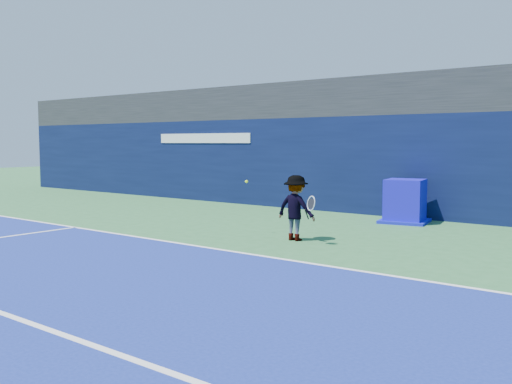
% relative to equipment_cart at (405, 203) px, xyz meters
% --- Properties ---
extents(ground, '(80.00, 80.00, 0.00)m').
position_rel_equipment_cart_xyz_m(ground, '(-1.33, -9.15, -0.54)').
color(ground, '#2F6938').
rests_on(ground, ground).
extents(baseline, '(24.00, 0.10, 0.01)m').
position_rel_equipment_cart_xyz_m(baseline, '(-1.33, -6.15, -0.53)').
color(baseline, white).
rests_on(baseline, ground).
extents(stadium_band, '(36.00, 3.00, 1.20)m').
position_rel_equipment_cart_xyz_m(stadium_band, '(-1.33, 2.35, 3.06)').
color(stadium_band, black).
rests_on(stadium_band, back_wall_assembly).
extents(back_wall_assembly, '(36.00, 1.03, 3.00)m').
position_rel_equipment_cart_xyz_m(back_wall_assembly, '(-1.34, 1.35, 0.96)').
color(back_wall_assembly, black).
rests_on(back_wall_assembly, ground).
extents(equipment_cart, '(1.44, 1.44, 1.19)m').
position_rel_equipment_cart_xyz_m(equipment_cart, '(0.00, 0.00, 0.00)').
color(equipment_cart, '#140DC1').
rests_on(equipment_cart, ground).
extents(tennis_player, '(1.20, 0.65, 1.47)m').
position_rel_equipment_cart_xyz_m(tennis_player, '(-0.77, -4.23, 0.19)').
color(tennis_player, white).
rests_on(tennis_player, ground).
extents(tennis_ball, '(0.07, 0.07, 0.07)m').
position_rel_equipment_cart_xyz_m(tennis_ball, '(-2.18, -4.24, 0.72)').
color(tennis_ball, '#CCF81B').
rests_on(tennis_ball, ground).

